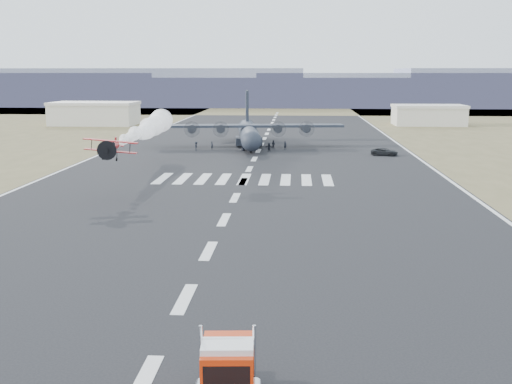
# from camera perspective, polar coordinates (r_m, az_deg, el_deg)

# --- Properties ---
(ground) EXTENTS (500.00, 500.00, 0.00)m
(ground) POSITION_cam_1_polar(r_m,az_deg,el_deg) (44.68, -6.36, -9.42)
(ground) COLOR black
(ground) RESTS_ON ground
(scrub_far) EXTENTS (500.00, 80.00, 0.00)m
(scrub_far) POSITION_cam_1_polar(r_m,az_deg,el_deg) (271.85, 2.07, 7.37)
(scrub_far) COLOR brown
(scrub_far) RESTS_ON ground
(runway_markings) EXTENTS (60.00, 260.00, 0.01)m
(runway_markings) POSITION_cam_1_polar(r_m,az_deg,el_deg) (102.73, -0.60, 2.06)
(runway_markings) COLOR silver
(runway_markings) RESTS_ON ground
(ridge_seg_b) EXTENTS (150.00, 50.00, 15.00)m
(ridge_seg_b) POSITION_cam_1_polar(r_m,az_deg,el_deg) (331.31, -21.13, 8.55)
(ridge_seg_b) COLOR gray
(ridge_seg_b) RESTS_ON ground
(ridge_seg_c) EXTENTS (150.00, 50.00, 17.00)m
(ridge_seg_c) POSITION_cam_1_polar(r_m,az_deg,el_deg) (310.00, -10.02, 9.18)
(ridge_seg_c) COLOR gray
(ridge_seg_c) RESTS_ON ground
(ridge_seg_d) EXTENTS (150.00, 50.00, 13.00)m
(ridge_seg_d) POSITION_cam_1_polar(r_m,az_deg,el_deg) (301.54, 2.24, 8.92)
(ridge_seg_d) COLOR gray
(ridge_seg_d) RESTS_ON ground
(ridge_seg_e) EXTENTS (150.00, 50.00, 15.00)m
(ridge_seg_e) POSITION_cam_1_polar(r_m,az_deg,el_deg) (306.85, 14.61, 8.81)
(ridge_seg_e) COLOR gray
(ridge_seg_e) RESTS_ON ground
(hangar_left) EXTENTS (24.50, 14.50, 6.70)m
(hangar_left) POSITION_cam_1_polar(r_m,az_deg,el_deg) (195.95, -14.15, 6.81)
(hangar_left) COLOR #BCB7A7
(hangar_left) RESTS_ON ground
(hangar_right) EXTENTS (20.50, 12.50, 5.90)m
(hangar_right) POSITION_cam_1_polar(r_m,az_deg,el_deg) (195.53, 15.09, 6.64)
(hangar_right) COLOR #BCB7A7
(hangar_right) RESTS_ON ground
(semi_truck) EXTENTS (2.94, 7.56, 3.36)m
(semi_truck) POSITION_cam_1_polar(r_m,az_deg,el_deg) (30.15, -2.55, -16.21)
(semi_truck) COLOR black
(semi_truck) RESTS_ON ground
(aerobatic_biplane) EXTENTS (6.48, 5.79, 2.71)m
(aerobatic_biplane) POSITION_cam_1_polar(r_m,az_deg,el_deg) (79.16, -12.77, 3.90)
(aerobatic_biplane) COLOR #B21B0B
(smoke_trail) EXTENTS (4.06, 37.34, 4.06)m
(smoke_trail) POSITION_cam_1_polar(r_m,az_deg,el_deg) (108.70, -8.94, 5.93)
(smoke_trail) COLOR white
(transport_aircraft) EXTENTS (39.14, 32.15, 11.29)m
(transport_aircraft) POSITION_cam_1_polar(r_m,az_deg,el_deg) (135.09, -0.65, 5.35)
(transport_aircraft) COLOR #202831
(transport_aircraft) RESTS_ON ground
(support_vehicle) EXTENTS (5.42, 3.59, 1.38)m
(support_vehicle) POSITION_cam_1_polar(r_m,az_deg,el_deg) (121.95, 11.35, 3.53)
(support_vehicle) COLOR black
(support_vehicle) RESTS_ON ground
(crew_a) EXTENTS (0.75, 0.76, 1.62)m
(crew_a) POSITION_cam_1_polar(r_m,az_deg,el_deg) (129.37, -3.93, 4.16)
(crew_a) COLOR black
(crew_a) RESTS_ON ground
(crew_b) EXTENTS (0.96, 0.75, 1.74)m
(crew_b) POSITION_cam_1_polar(r_m,az_deg,el_deg) (128.12, -0.48, 4.15)
(crew_b) COLOR black
(crew_b) RESTS_ON ground
(crew_c) EXTENTS (0.61, 1.17, 1.75)m
(crew_c) POSITION_cam_1_polar(r_m,az_deg,el_deg) (127.60, -5.33, 4.08)
(crew_c) COLOR black
(crew_c) RESTS_ON ground
(crew_d) EXTENTS (1.07, 1.01, 1.67)m
(crew_d) POSITION_cam_1_polar(r_m,az_deg,el_deg) (127.69, 0.12, 4.11)
(crew_d) COLOR black
(crew_d) RESTS_ON ground
(crew_e) EXTENTS (0.95, 0.80, 1.66)m
(crew_e) POSITION_cam_1_polar(r_m,az_deg,el_deg) (126.43, -1.14, 4.04)
(crew_e) COLOR black
(crew_e) RESTS_ON ground
(crew_f) EXTENTS (1.68, 1.00, 1.72)m
(crew_f) POSITION_cam_1_polar(r_m,az_deg,el_deg) (125.12, 1.16, 3.99)
(crew_f) COLOR black
(crew_f) RESTS_ON ground
(crew_g) EXTENTS (0.77, 0.74, 1.64)m
(crew_g) POSITION_cam_1_polar(r_m,az_deg,el_deg) (129.02, 2.62, 4.16)
(crew_g) COLOR black
(crew_g) RESTS_ON ground
(crew_h) EXTENTS (0.95, 0.82, 1.66)m
(crew_h) POSITION_cam_1_polar(r_m,az_deg,el_deg) (130.76, 1.55, 4.26)
(crew_h) COLOR black
(crew_h) RESTS_ON ground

